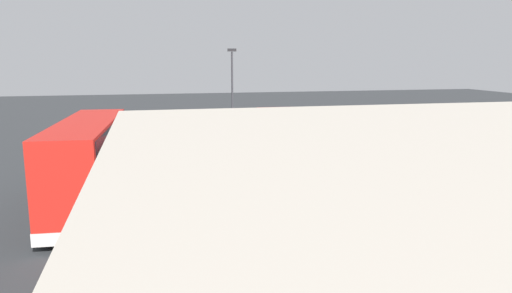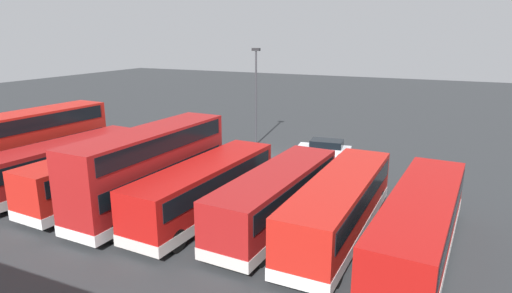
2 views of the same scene
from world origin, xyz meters
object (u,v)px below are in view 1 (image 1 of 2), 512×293
Objects in this scene: bus_single_deck_seventh at (161,177)px; car_hatchback_silver at (312,140)px; lamp_post_tall at (232,91)px; bus_double_decker_fifth at (299,156)px; bus_double_decker_far_end at (88,163)px; bus_single_deck_sixth at (233,174)px; waste_bin_yellow at (185,152)px; bus_single_deck_fourth at (352,166)px; bus_single_deck_second at (456,158)px; bus_single_deck_third at (412,162)px.

bus_single_deck_seventh is 2.59× the size of car_hatchback_silver.
lamp_post_tall is at bearing -113.18° from bus_single_deck_seventh.
bus_single_deck_seventh is at bearing -2.77° from bus_double_decker_fifth.
bus_double_decker_far_end is 2.70× the size of car_hatchback_silver.
waste_bin_yellow is at bearing -82.85° from bus_single_deck_sixth.
bus_single_deck_fourth is 16.13m from lamp_post_tall.
bus_double_decker_far_end reaches higher than car_hatchback_silver.
bus_single_deck_second is 17.77m from bus_single_deck_seventh.
bus_single_deck_third is at bearing -174.34° from bus_double_decker_fifth.
bus_single_deck_seventh is 11.82× the size of waste_bin_yellow.
bus_double_decker_far_end is 13.26m from waste_bin_yellow.
bus_single_deck_seventh is 3.66m from bus_double_decker_far_end.
waste_bin_yellow is at bearing -116.05° from bus_double_decker_far_end.
bus_single_deck_second is 19.38m from waste_bin_yellow.
bus_single_deck_third is 17.11m from waste_bin_yellow.
bus_double_decker_fifth is at bearing 178.41° from bus_single_deck_sixth.
car_hatchback_silver is at bearing -112.55° from bus_double_decker_fifth.
bus_single_deck_sixth is 0.95× the size of bus_single_deck_seventh.
bus_single_deck_second is 1.08× the size of bus_single_deck_sixth.
bus_single_deck_sixth is 16.07m from lamp_post_tall.
waste_bin_yellow is at bearing -100.33° from bus_single_deck_seventh.
bus_single_deck_third is 1.00× the size of bus_single_deck_sixth.
bus_single_deck_seventh is at bearing -0.14° from bus_single_deck_fourth.
bus_single_deck_third and bus_single_deck_fourth have the same top height.
waste_bin_yellow is at bearing -67.68° from bus_double_decker_fifth.
bus_double_decker_fifth reaches higher than bus_single_deck_third.
bus_single_deck_fourth is 14.11m from car_hatchback_silver.
bus_single_deck_fourth is at bearing 179.86° from bus_single_deck_seventh.
bus_double_decker_fifth reaches higher than waste_bin_yellow.
lamp_post_tall is (0.81, -15.59, 2.45)m from bus_double_decker_fifth.
bus_single_deck_third is (3.18, 0.25, -0.00)m from bus_single_deck_second.
bus_single_deck_sixth is at bearing 79.90° from lamp_post_tall.
bus_single_deck_sixth is at bearing -1.59° from bus_double_decker_fifth.
car_hatchback_silver reaches higher than waste_bin_yellow.
car_hatchback_silver is at bearing -171.31° from waste_bin_yellow.
bus_single_deck_third is at bearing 95.80° from car_hatchback_silver.
bus_single_deck_sixth is (3.57, -0.10, -0.83)m from bus_double_decker_fifth.
bus_double_decker_fifth is at bearing 5.73° from bus_single_deck_fourth.
bus_single_deck_third is at bearing -179.95° from bus_double_decker_far_end.
bus_single_deck_second is at bearing -174.90° from bus_single_deck_fourth.
bus_double_decker_far_end is (3.55, -0.35, 0.83)m from bus_single_deck_seventh.
bus_double_decker_fifth is 1.31× the size of lamp_post_tall.
bus_double_decker_far_end is at bearing 0.71° from bus_single_deck_second.
bus_single_deck_sixth is 2.47× the size of car_hatchback_silver.
waste_bin_yellow is (11.01, 1.68, -0.22)m from car_hatchback_silver.
lamp_post_tall is at bearing -100.10° from bus_single_deck_sixth.
bus_single_deck_second is 10.50m from bus_double_decker_fifth.
bus_single_deck_fourth is 14.82m from waste_bin_yellow.
bus_single_deck_second is at bearing -175.53° from bus_single_deck_third.
bus_double_decker_far_end reaches higher than bus_single_deck_second.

